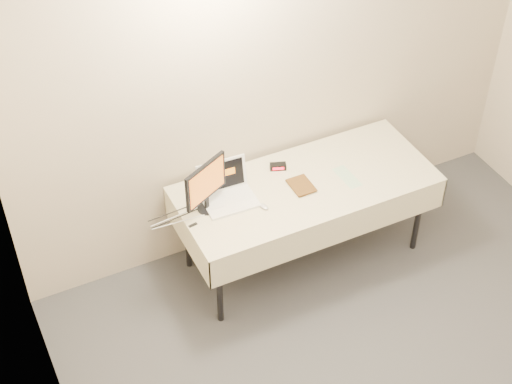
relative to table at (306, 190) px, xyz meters
name	(u,v)px	position (x,y,z in m)	size (l,w,h in m)	color
back_wall	(279,79)	(0.00, 0.45, 0.67)	(4.00, 0.10, 2.70)	beige
table	(306,190)	(0.00, 0.00, 0.00)	(1.86, 0.81, 0.74)	black
laptop	(227,191)	(-0.57, 0.11, 0.12)	(0.37, 0.32, 0.25)	white
monitor	(206,184)	(-0.74, 0.06, 0.29)	(0.35, 0.19, 0.39)	black
book	(292,179)	(-0.13, -0.02, 0.16)	(0.15, 0.02, 0.20)	brown
alarm_clock	(278,166)	(-0.11, 0.23, 0.09)	(0.13, 0.09, 0.05)	black
clicker	(264,206)	(-0.39, -0.09, 0.07)	(0.04, 0.08, 0.02)	#B8B8BA
paper_form	(347,177)	(0.30, -0.07, 0.06)	(0.10, 0.25, 0.00)	#B1DCAF
usb_dongle	(193,225)	(-0.89, -0.05, 0.07)	(0.06, 0.02, 0.01)	black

